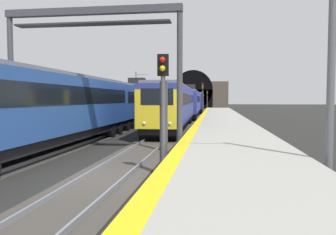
# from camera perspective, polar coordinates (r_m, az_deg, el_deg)

# --- Properties ---
(ground_plane) EXTENTS (320.00, 320.00, 0.00)m
(ground_plane) POSITION_cam_1_polar(r_m,az_deg,el_deg) (11.85, -10.48, -10.37)
(ground_plane) COLOR black
(platform_right) EXTENTS (112.00, 4.40, 0.99)m
(platform_right) POSITION_cam_1_polar(r_m,az_deg,el_deg) (11.18, 11.67, -8.61)
(platform_right) COLOR #9E9B93
(platform_right) RESTS_ON ground_plane
(platform_right_edge_strip) EXTENTS (112.00, 0.50, 0.01)m
(platform_right_edge_strip) POSITION_cam_1_polar(r_m,az_deg,el_deg) (11.13, 1.58, -5.98)
(platform_right_edge_strip) COLOR yellow
(platform_right_edge_strip) RESTS_ON platform_right
(track_main_line) EXTENTS (160.00, 2.66, 0.21)m
(track_main_line) POSITION_cam_1_polar(r_m,az_deg,el_deg) (11.84, -10.48, -10.18)
(track_main_line) COLOR #423D38
(track_main_line) RESTS_ON ground_plane
(train_main_approaching) EXTENTS (57.87, 3.28, 4.84)m
(train_main_approaching) POSITION_cam_1_polar(r_m,az_deg,el_deg) (49.23, 3.64, 2.61)
(train_main_approaching) COLOR navy
(train_main_approaching) RESTS_ON ground_plane
(train_adjacent_platform) EXTENTS (57.75, 2.96, 5.04)m
(train_adjacent_platform) POSITION_cam_1_polar(r_m,az_deg,el_deg) (36.67, -5.37, 2.61)
(train_adjacent_platform) COLOR #264C99
(train_adjacent_platform) RESTS_ON ground_plane
(railway_signal_near) EXTENTS (0.39, 0.38, 4.32)m
(railway_signal_near) POSITION_cam_1_polar(r_m,az_deg,el_deg) (11.70, -0.84, 2.23)
(railway_signal_near) COLOR #4C4C54
(railway_signal_near) RESTS_ON ground_plane
(railway_signal_mid) EXTENTS (0.39, 0.38, 5.20)m
(railway_signal_mid) POSITION_cam_1_polar(r_m,az_deg,el_deg) (51.56, 5.93, 3.63)
(railway_signal_mid) COLOR #38383D
(railway_signal_mid) RESTS_ON ground_plane
(railway_signal_far) EXTENTS (0.39, 0.38, 4.83)m
(railway_signal_far) POSITION_cam_1_polar(r_m,az_deg,el_deg) (85.12, 6.71, 3.32)
(railway_signal_far) COLOR #38383D
(railway_signal_far) RESTS_ON ground_plane
(overhead_signal_gantry) EXTENTS (0.70, 9.03, 7.27)m
(overhead_signal_gantry) POSITION_cam_1_polar(r_m,az_deg,el_deg) (17.34, -12.86, 12.22)
(overhead_signal_gantry) COLOR #3F3F47
(overhead_signal_gantry) RESTS_ON ground_plane
(tunnel_portal) EXTENTS (2.66, 19.95, 11.17)m
(tunnel_portal) POSITION_cam_1_polar(r_m,az_deg,el_deg) (97.06, 4.34, 3.87)
(tunnel_portal) COLOR #51473D
(tunnel_portal) RESTS_ON ground_plane
(catenary_mast_near) EXTENTS (0.22, 2.19, 7.61)m
(catenary_mast_near) POSITION_cam_1_polar(r_m,az_deg,el_deg) (10.84, 25.95, 8.95)
(catenary_mast_near) COLOR #595B60
(catenary_mast_near) RESTS_ON ground_plane
(catenary_mast_far) EXTENTS (0.22, 2.47, 8.14)m
(catenary_mast_far) POSITION_cam_1_polar(r_m,az_deg,el_deg) (66.70, -5.44, 4.44)
(catenary_mast_far) COLOR #595B60
(catenary_mast_far) RESTS_ON ground_plane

